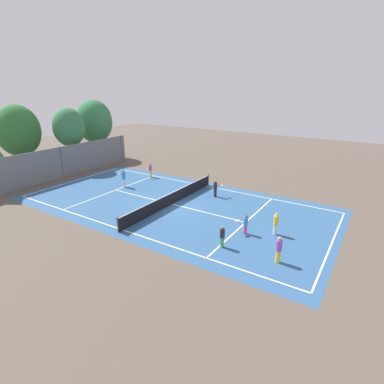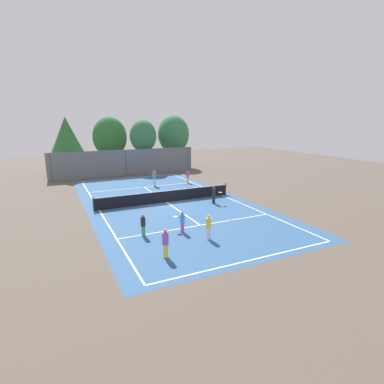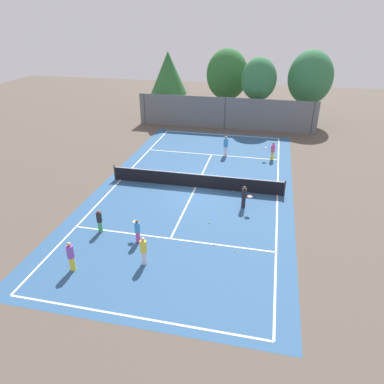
{
  "view_description": "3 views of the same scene",
  "coord_description": "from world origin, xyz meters",
  "px_view_note": "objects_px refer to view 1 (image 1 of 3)",
  "views": [
    {
      "loc": [
        -18.24,
        -13.6,
        9.08
      ],
      "look_at": [
        1.3,
        -1.09,
        0.87
      ],
      "focal_mm": 28.27,
      "sensor_mm": 36.0,
      "label": 1
    },
    {
      "loc": [
        -8.63,
        -23.13,
        6.82
      ],
      "look_at": [
        1.2,
        -2.59,
        1.32
      ],
      "focal_mm": 28.13,
      "sensor_mm": 36.0,
      "label": 2
    },
    {
      "loc": [
        4.6,
        -21.73,
        10.85
      ],
      "look_at": [
        0.41,
        -2.97,
        1.15
      ],
      "focal_mm": 33.7,
      "sensor_mm": 36.0,
      "label": 3
    }
  ],
  "objects_px": {
    "player_1": "(124,178)",
    "player_2": "(216,188)",
    "tennis_ball_2": "(109,175)",
    "tennis_ball_0": "(268,207)",
    "tennis_ball_6": "(45,194)",
    "tennis_ball_8": "(68,193)",
    "tennis_ball_4": "(190,195)",
    "player_5": "(279,249)",
    "player_3": "(222,236)",
    "tennis_ball_3": "(142,184)",
    "player_0": "(150,170)",
    "tennis_ball_7": "(161,220)",
    "player_6": "(276,224)",
    "tennis_ball_5": "(231,208)",
    "player_4": "(245,224)",
    "tennis_ball_1": "(259,211)"
  },
  "relations": [
    {
      "from": "tennis_ball_3",
      "to": "tennis_ball_4",
      "type": "xyz_separation_m",
      "value": [
        -0.19,
        -5.69,
        0.0
      ]
    },
    {
      "from": "tennis_ball_0",
      "to": "tennis_ball_5",
      "type": "xyz_separation_m",
      "value": [
        -1.76,
        2.38,
        0.0
      ]
    },
    {
      "from": "tennis_ball_4",
      "to": "tennis_ball_6",
      "type": "distance_m",
      "value": 12.83
    },
    {
      "from": "player_0",
      "to": "player_6",
      "type": "relative_size",
      "value": 0.97
    },
    {
      "from": "tennis_ball_5",
      "to": "player_6",
      "type": "bearing_deg",
      "value": -118.88
    },
    {
      "from": "tennis_ball_1",
      "to": "tennis_ball_2",
      "type": "bearing_deg",
      "value": 87.79
    },
    {
      "from": "tennis_ball_6",
      "to": "tennis_ball_8",
      "type": "distance_m",
      "value": 1.98
    },
    {
      "from": "player_6",
      "to": "tennis_ball_8",
      "type": "relative_size",
      "value": 22.51
    },
    {
      "from": "player_5",
      "to": "tennis_ball_3",
      "type": "distance_m",
      "value": 16.78
    },
    {
      "from": "player_0",
      "to": "tennis_ball_5",
      "type": "height_order",
      "value": "player_0"
    },
    {
      "from": "tennis_ball_5",
      "to": "tennis_ball_6",
      "type": "bearing_deg",
      "value": 111.16
    },
    {
      "from": "player_6",
      "to": "tennis_ball_4",
      "type": "height_order",
      "value": "player_6"
    },
    {
      "from": "player_2",
      "to": "tennis_ball_7",
      "type": "height_order",
      "value": "player_2"
    },
    {
      "from": "player_1",
      "to": "player_6",
      "type": "height_order",
      "value": "player_1"
    },
    {
      "from": "player_3",
      "to": "player_5",
      "type": "height_order",
      "value": "player_5"
    },
    {
      "from": "player_1",
      "to": "player_2",
      "type": "distance_m",
      "value": 8.86
    },
    {
      "from": "tennis_ball_0",
      "to": "tennis_ball_6",
      "type": "xyz_separation_m",
      "value": [
        -7.65,
        17.6,
        0.0
      ]
    },
    {
      "from": "player_3",
      "to": "tennis_ball_3",
      "type": "xyz_separation_m",
      "value": [
        6.69,
        12.14,
        -0.66
      ]
    },
    {
      "from": "player_1",
      "to": "tennis_ball_7",
      "type": "distance_m",
      "value": 8.64
    },
    {
      "from": "player_5",
      "to": "tennis_ball_4",
      "type": "xyz_separation_m",
      "value": [
        6.32,
        9.75,
        -0.75
      ]
    },
    {
      "from": "player_1",
      "to": "player_2",
      "type": "bearing_deg",
      "value": -74.9
    },
    {
      "from": "tennis_ball_3",
      "to": "tennis_ball_7",
      "type": "bearing_deg",
      "value": -129.92
    },
    {
      "from": "tennis_ball_3",
      "to": "tennis_ball_7",
      "type": "xyz_separation_m",
      "value": [
        -5.64,
        -6.75,
        0.0
      ]
    },
    {
      "from": "player_1",
      "to": "tennis_ball_2",
      "type": "distance_m",
      "value": 4.54
    },
    {
      "from": "player_4",
      "to": "tennis_ball_0",
      "type": "bearing_deg",
      "value": 2.3
    },
    {
      "from": "tennis_ball_2",
      "to": "tennis_ball_0",
      "type": "bearing_deg",
      "value": -88.46
    },
    {
      "from": "player_3",
      "to": "player_5",
      "type": "bearing_deg",
      "value": -86.97
    },
    {
      "from": "player_0",
      "to": "player_3",
      "type": "xyz_separation_m",
      "value": [
        -8.89,
        -12.94,
        -0.06
      ]
    },
    {
      "from": "player_6",
      "to": "tennis_ball_5",
      "type": "height_order",
      "value": "player_6"
    },
    {
      "from": "player_0",
      "to": "tennis_ball_1",
      "type": "relative_size",
      "value": 21.94
    },
    {
      "from": "player_0",
      "to": "player_1",
      "type": "distance_m",
      "value": 3.82
    },
    {
      "from": "player_6",
      "to": "tennis_ball_3",
      "type": "xyz_separation_m",
      "value": [
        3.41,
        14.28,
        -0.73
      ]
    },
    {
      "from": "tennis_ball_2",
      "to": "tennis_ball_5",
      "type": "distance_m",
      "value": 14.97
    },
    {
      "from": "player_0",
      "to": "player_6",
      "type": "height_order",
      "value": "player_6"
    },
    {
      "from": "tennis_ball_5",
      "to": "tennis_ball_8",
      "type": "height_order",
      "value": "same"
    },
    {
      "from": "tennis_ball_6",
      "to": "player_6",
      "type": "bearing_deg",
      "value": -79.74
    },
    {
      "from": "tennis_ball_0",
      "to": "tennis_ball_6",
      "type": "distance_m",
      "value": 19.19
    },
    {
      "from": "player_2",
      "to": "player_1",
      "type": "bearing_deg",
      "value": 105.1
    },
    {
      "from": "tennis_ball_4",
      "to": "tennis_ball_7",
      "type": "xyz_separation_m",
      "value": [
        -5.45,
        -1.05,
        0.0
      ]
    },
    {
      "from": "player_1",
      "to": "player_3",
      "type": "relative_size",
      "value": 1.26
    },
    {
      "from": "player_2",
      "to": "player_4",
      "type": "bearing_deg",
      "value": -135.91
    },
    {
      "from": "tennis_ball_6",
      "to": "tennis_ball_0",
      "type": "bearing_deg",
      "value": -66.51
    },
    {
      "from": "tennis_ball_4",
      "to": "tennis_ball_8",
      "type": "relative_size",
      "value": 1.0
    },
    {
      "from": "tennis_ball_0",
      "to": "tennis_ball_5",
      "type": "bearing_deg",
      "value": 126.46
    },
    {
      "from": "player_1",
      "to": "tennis_ball_4",
      "type": "xyz_separation_m",
      "value": [
        1.42,
        -6.54,
        -0.85
      ]
    },
    {
      "from": "tennis_ball_0",
      "to": "tennis_ball_6",
      "type": "relative_size",
      "value": 1.0
    },
    {
      "from": "player_4",
      "to": "tennis_ball_3",
      "type": "height_order",
      "value": "player_4"
    },
    {
      "from": "player_5",
      "to": "tennis_ball_8",
      "type": "xyz_separation_m",
      "value": [
        0.87,
        19.16,
        -0.75
      ]
    },
    {
      "from": "player_0",
      "to": "tennis_ball_6",
      "type": "bearing_deg",
      "value": 154.23
    },
    {
      "from": "player_4",
      "to": "player_5",
      "type": "xyz_separation_m",
      "value": [
        -2.17,
        -2.85,
        0.1
      ]
    }
  ]
}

